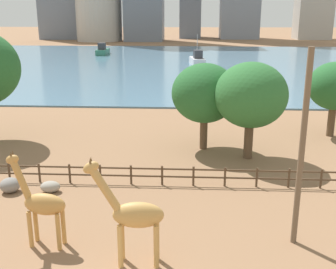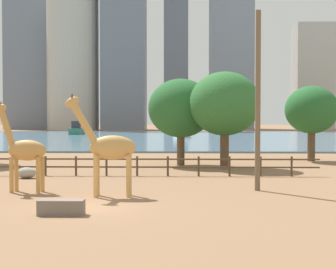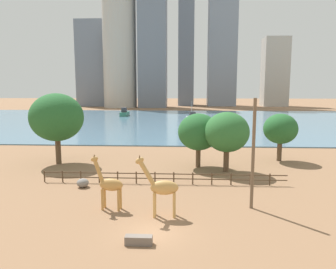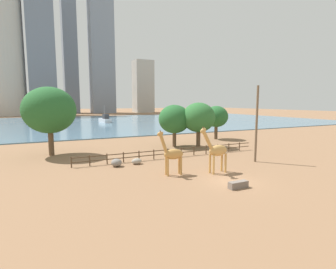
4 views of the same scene
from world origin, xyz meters
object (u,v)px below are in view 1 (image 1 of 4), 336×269
at_px(giraffe_companion, 42,204).
at_px(giraffe_tall, 134,215).
at_px(boat_ferry, 197,60).
at_px(tree_left_small, 335,86).
at_px(tree_left_large, 205,93).
at_px(boat_sailboat, 103,51).
at_px(boulder_by_pole, 10,185).
at_px(boulder_near_fence, 50,187).
at_px(utility_pole, 302,151).
at_px(tree_right_tall, 251,95).

bearing_deg(giraffe_companion, giraffe_tall, 171.08).
xyz_separation_m(giraffe_tall, giraffe_companion, (-4.52, 1.29, -0.21)).
bearing_deg(boat_ferry, tree_left_small, -174.83).
xyz_separation_m(giraffe_tall, tree_left_large, (3.49, 16.55, 2.19)).
xyz_separation_m(giraffe_companion, tree_left_large, (8.01, 15.27, 2.40)).
xyz_separation_m(giraffe_companion, boat_sailboat, (-15.29, 88.06, -0.97)).
xyz_separation_m(boulder_by_pole, boat_sailboat, (-11.06, 82.13, 0.75)).
height_order(boulder_near_fence, boat_ferry, boat_ferry).
xyz_separation_m(giraffe_companion, boulder_near_fence, (-1.73, 6.08, -1.83)).
relative_size(boulder_by_pole, boat_sailboat, 0.18).
bearing_deg(utility_pole, tree_left_large, 105.69).
xyz_separation_m(giraffe_tall, boat_sailboat, (-19.81, 89.35, -1.18)).
xyz_separation_m(giraffe_tall, boulder_near_fence, (-6.25, 7.37, -2.04)).
height_order(giraffe_companion, boat_sailboat, giraffe_companion).
height_order(giraffe_tall, boulder_near_fence, giraffe_tall).
xyz_separation_m(tree_right_tall, boat_ferry, (-3.19, 56.40, -3.66)).
relative_size(boulder_near_fence, boat_ferry, 0.17).
bearing_deg(boat_ferry, boulder_by_pole, 161.32).
height_order(boulder_near_fence, tree_right_tall, tree_right_tall).
height_order(giraffe_companion, boat_ferry, boat_ferry).
bearing_deg(boat_ferry, utility_pole, 175.58).
relative_size(tree_left_large, boat_ferry, 0.99).
height_order(giraffe_tall, tree_left_small, tree_left_small).
distance_m(utility_pole, boat_sailboat, 91.39).
relative_size(tree_left_small, boat_ferry, 0.94).
distance_m(boulder_near_fence, tree_left_large, 14.04).
relative_size(tree_left_large, tree_left_small, 1.05).
distance_m(tree_left_large, tree_left_small, 12.29).
bearing_deg(giraffe_tall, boat_sailboat, -79.96).
bearing_deg(tree_left_large, boat_ferry, 89.85).
bearing_deg(tree_right_tall, boat_ferry, 93.24).
distance_m(boat_ferry, boat_sailboat, 29.89).
bearing_deg(giraffe_tall, tree_left_large, -104.37).
relative_size(giraffe_tall, boulder_near_fence, 4.06).
bearing_deg(tree_right_tall, tree_left_small, 38.16).
xyz_separation_m(tree_right_tall, boat_sailboat, (-26.63, 74.95, -3.66)).
xyz_separation_m(utility_pole, tree_right_tall, (-0.70, 12.19, 0.17)).
distance_m(utility_pole, tree_right_tall, 12.21).
xyz_separation_m(boulder_near_fence, boulder_by_pole, (-2.49, -0.14, 0.11)).
xyz_separation_m(boulder_near_fence, boat_sailboat, (-13.56, 81.98, 0.86)).
bearing_deg(boulder_by_pole, giraffe_tall, -39.56).
height_order(boulder_by_pole, boat_sailboat, boat_sailboat).
height_order(tree_left_large, boat_ferry, tree_left_large).
bearing_deg(tree_right_tall, giraffe_tall, -115.36).
relative_size(giraffe_companion, boat_sailboat, 0.69).
distance_m(giraffe_companion, boulder_near_fence, 6.58).
bearing_deg(giraffe_companion, tree_right_tall, -123.86).
bearing_deg(boulder_near_fence, tree_left_large, 43.32).
bearing_deg(boulder_by_pole, utility_pole, -17.13).
height_order(giraffe_tall, tree_right_tall, tree_right_tall).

